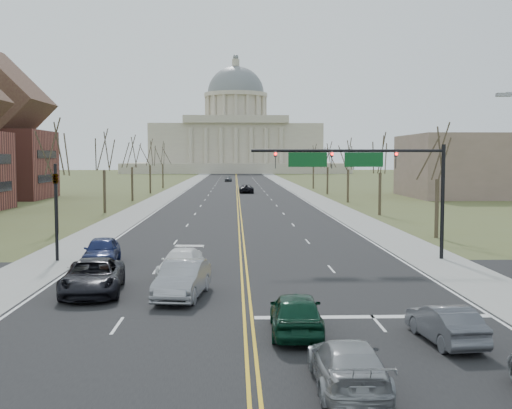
{
  "coord_description": "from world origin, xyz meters",
  "views": [
    {
      "loc": [
        -0.52,
        -26.12,
        6.4
      ],
      "look_at": [
        1.01,
        19.87,
        3.0
      ],
      "focal_mm": 45.0,
      "sensor_mm": 36.0,
      "label": 1
    }
  ],
  "objects": [
    {
      "name": "signal_left",
      "position": [
        -11.5,
        13.5,
        3.71
      ],
      "size": [
        0.32,
        0.36,
        6.0
      ],
      "color": "black",
      "rests_on": "ground"
    },
    {
      "name": "car_sb_inner_second",
      "position": [
        -3.41,
        8.29,
        0.71
      ],
      "size": [
        2.56,
        5.05,
        1.41
      ],
      "primitive_type": "imported",
      "rotation": [
        0.0,
        0.0,
        -0.13
      ],
      "color": "white",
      "rests_on": "road"
    },
    {
      "name": "signal_mast",
      "position": [
        7.45,
        13.5,
        5.76
      ],
      "size": [
        12.12,
        0.44,
        7.2
      ],
      "color": "black",
      "rests_on": "ground"
    },
    {
      "name": "tree_l_4",
      "position": [
        -15.5,
        108.0,
        6.94
      ],
      "size": [
        3.96,
        3.96,
        9.0
      ],
      "color": "#3B3123",
      "rests_on": "ground"
    },
    {
      "name": "car_nb_outer_lead",
      "position": [
        6.74,
        -4.61,
        0.68
      ],
      "size": [
        1.83,
        4.16,
        1.33
      ],
      "primitive_type": "imported",
      "rotation": [
        0.0,
        0.0,
        3.25
      ],
      "color": "#4E5056",
      "rests_on": "road"
    },
    {
      "name": "tree_r_3",
      "position": [
        15.5,
        84.0,
        6.55
      ],
      "size": [
        3.74,
        3.74,
        8.5
      ],
      "color": "#3B3123",
      "rests_on": "ground"
    },
    {
      "name": "car_far_sb",
      "position": [
        -2.21,
        142.18,
        0.76
      ],
      "size": [
        1.99,
        4.49,
        1.5
      ],
      "primitive_type": "imported",
      "rotation": [
        0.0,
        0.0,
        -0.05
      ],
      "color": "#4B4E53",
      "rests_on": "road"
    },
    {
      "name": "car_sb_outer_lead",
      "position": [
        -7.18,
        3.8,
        0.81
      ],
      "size": [
        3.22,
        5.99,
        1.6
      ],
      "primitive_type": "imported",
      "rotation": [
        0.0,
        0.0,
        0.1
      ],
      "color": "black",
      "rests_on": "road"
    },
    {
      "name": "car_nb_inner_lead",
      "position": [
        1.69,
        -3.4,
        0.79
      ],
      "size": [
        2.01,
        4.65,
        1.56
      ],
      "primitive_type": "imported",
      "rotation": [
        0.0,
        0.0,
        3.11
      ],
      "color": "#0B3120",
      "rests_on": "road"
    },
    {
      "name": "tree_l_3",
      "position": [
        -15.5,
        88.0,
        6.94
      ],
      "size": [
        3.96,
        3.96,
        9.0
      ],
      "color": "#3B3123",
      "rests_on": "ground"
    },
    {
      "name": "tree_r_2",
      "position": [
        15.5,
        64.0,
        6.55
      ],
      "size": [
        3.74,
        3.74,
        8.5
      ],
      "color": "#3B3123",
      "rests_on": "ground"
    },
    {
      "name": "tree_r_4",
      "position": [
        15.5,
        104.0,
        6.55
      ],
      "size": [
        3.74,
        3.74,
        8.5
      ],
      "color": "#3B3123",
      "rests_on": "ground"
    },
    {
      "name": "bldg_right_mass",
      "position": [
        40.0,
        76.0,
        5.0
      ],
      "size": [
        25.0,
        20.0,
        10.0
      ],
      "primitive_type": "cube",
      "color": "#756153",
      "rests_on": "ground"
    },
    {
      "name": "cross_road",
      "position": [
        0.0,
        6.0,
        0.01
      ],
      "size": [
        120.0,
        14.0,
        0.01
      ],
      "primitive_type": "cube",
      "color": "black",
      "rests_on": "ground"
    },
    {
      "name": "tree_r_0",
      "position": [
        15.5,
        24.0,
        6.55
      ],
      "size": [
        3.74,
        3.74,
        8.5
      ],
      "color": "#3B3123",
      "rests_on": "ground"
    },
    {
      "name": "capitol",
      "position": [
        0.0,
        249.91,
        14.2
      ],
      "size": [
        90.0,
        60.0,
        50.0
      ],
      "color": "beige",
      "rests_on": "ground"
    },
    {
      "name": "edge_line_right",
      "position": [
        9.8,
        110.0,
        0.01
      ],
      "size": [
        0.15,
        380.0,
        0.01
      ],
      "primitive_type": "cube",
      "color": "silver",
      "rests_on": "road"
    },
    {
      "name": "tree_l_2",
      "position": [
        -15.5,
        68.0,
        6.94
      ],
      "size": [
        3.96,
        3.96,
        9.0
      ],
      "color": "#3B3123",
      "rests_on": "ground"
    },
    {
      "name": "car_sb_inner_lead",
      "position": [
        -2.9,
        2.79,
        0.85
      ],
      "size": [
        2.44,
        5.28,
        1.67
      ],
      "primitive_type": "imported",
      "rotation": [
        0.0,
        0.0,
        -0.14
      ],
      "color": "gray",
      "rests_on": "road"
    },
    {
      "name": "edge_line_left",
      "position": [
        -9.8,
        110.0,
        0.01
      ],
      "size": [
        0.15,
        380.0,
        0.01
      ],
      "primitive_type": "cube",
      "color": "silver",
      "rests_on": "road"
    },
    {
      "name": "tree_r_1",
      "position": [
        15.5,
        44.0,
        6.55
      ],
      "size": [
        3.74,
        3.74,
        8.5
      ],
      "color": "#3B3123",
      "rests_on": "ground"
    },
    {
      "name": "road",
      "position": [
        0.0,
        110.0,
        0.01
      ],
      "size": [
        20.0,
        380.0,
        0.01
      ],
      "primitive_type": "cube",
      "color": "black",
      "rests_on": "ground"
    },
    {
      "name": "center_line",
      "position": [
        0.0,
        110.0,
        0.01
      ],
      "size": [
        0.42,
        380.0,
        0.01
      ],
      "primitive_type": "cube",
      "color": "gold",
      "rests_on": "road"
    },
    {
      "name": "car_nb_inner_second",
      "position": [
        2.59,
        -8.9,
        0.7
      ],
      "size": [
        1.99,
        4.75,
        1.37
      ],
      "primitive_type": "imported",
      "rotation": [
        0.0,
        0.0,
        3.13
      ],
      "color": "#919498",
      "rests_on": "road"
    },
    {
      "name": "car_far_nb",
      "position": [
        1.56,
        88.38,
        0.76
      ],
      "size": [
        2.55,
        5.41,
        1.5
      ],
      "primitive_type": "imported",
      "rotation": [
        0.0,
        0.0,
        3.16
      ],
      "color": "black",
      "rests_on": "road"
    },
    {
      "name": "sidewalk_left",
      "position": [
        -12.0,
        110.0,
        0.01
      ],
      "size": [
        4.0,
        380.0,
        0.03
      ],
      "primitive_type": "cube",
      "color": "gray",
      "rests_on": "ground"
    },
    {
      "name": "ground",
      "position": [
        0.0,
        0.0,
        0.0
      ],
      "size": [
        600.0,
        600.0,
        0.0
      ],
      "primitive_type": "plane",
      "color": "#52582C",
      "rests_on": "ground"
    },
    {
      "name": "tree_l_0",
      "position": [
        -15.5,
        28.0,
        6.94
      ],
      "size": [
        3.96,
        3.96,
        9.0
      ],
      "color": "#3B3123",
      "rests_on": "ground"
    },
    {
      "name": "car_sb_outer_second",
      "position": [
        -8.46,
        12.11,
        0.83
      ],
      "size": [
        2.28,
        4.92,
        1.63
      ],
      "primitive_type": "imported",
      "rotation": [
        0.0,
        0.0,
        0.08
      ],
      "color": "#16204F",
      "rests_on": "road"
    },
    {
      "name": "tree_l_1",
      "position": [
        -15.5,
        48.0,
        6.94
      ],
      "size": [
        3.96,
        3.96,
        9.0
      ],
      "color": "#3B3123",
      "rests_on": "ground"
    },
    {
      "name": "sidewalk_right",
      "position": [
        12.0,
        110.0,
        0.01
      ],
      "size": [
        4.0,
        380.0,
        0.03
      ],
      "primitive_type": "cube",
      "color": "gray",
      "rests_on": "ground"
    },
    {
      "name": "stop_bar",
      "position": [
        5.0,
        -1.0,
        0.01
      ],
      "size": [
        9.5,
        0.5,
        0.01
      ],
      "primitive_type": "cube",
      "color": "silver",
      "rests_on": "road"
    }
  ]
}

